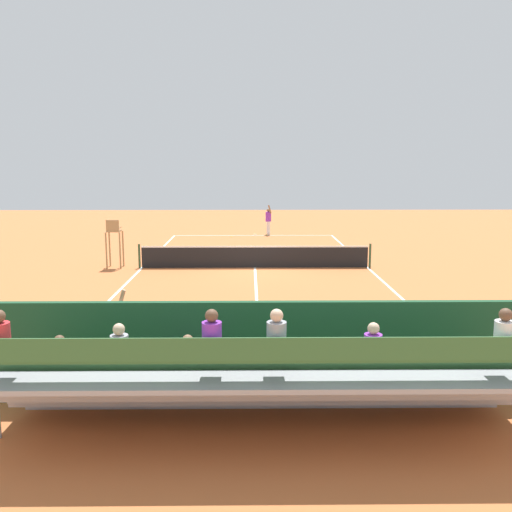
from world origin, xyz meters
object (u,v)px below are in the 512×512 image
(tennis_ball_near, at_px, (231,237))
(line_judge, at_px, (120,333))
(tennis_ball_far, at_px, (267,235))
(tennis_net, at_px, (255,257))
(umpire_chair, at_px, (114,238))
(bleacher_stand, at_px, (257,380))
(equipment_bag, at_px, (338,379))
(courtside_bench, at_px, (425,359))
(tennis_racket, at_px, (255,234))
(tennis_player, at_px, (268,219))

(tennis_ball_near, height_order, line_judge, line_judge)
(tennis_ball_near, height_order, tennis_ball_far, same)
(tennis_net, height_order, umpire_chair, umpire_chair)
(bleacher_stand, height_order, equipment_bag, bleacher_stand)
(courtside_bench, distance_m, tennis_racket, 24.95)
(bleacher_stand, relative_size, equipment_bag, 10.07)
(tennis_net, relative_size, courtside_bench, 5.72)
(tennis_player, relative_size, tennis_ball_far, 29.18)
(umpire_chair, relative_size, tennis_racket, 3.77)
(bleacher_stand, xyz_separation_m, tennis_ball_far, (-0.96, -26.34, -0.94))
(bleacher_stand, bearing_deg, courtside_bench, -149.21)
(tennis_ball_far, bearing_deg, tennis_racket, -34.61)
(tennis_net, relative_size, tennis_player, 5.35)
(umpire_chair, bearing_deg, tennis_net, 179.23)
(tennis_ball_near, bearing_deg, line_judge, 85.83)
(umpire_chair, xyz_separation_m, tennis_ball_far, (-7.05, -10.87, -1.28))
(tennis_net, relative_size, tennis_ball_near, 156.06)
(equipment_bag, relative_size, line_judge, 0.47)
(equipment_bag, bearing_deg, tennis_racket, -86.62)
(bleacher_stand, xyz_separation_m, umpire_chair, (6.09, -15.47, 0.35))
(tennis_player, bearing_deg, tennis_ball_near, 28.99)
(umpire_chair, height_order, tennis_ball_near, umpire_chair)
(tennis_net, distance_m, tennis_ball_far, 11.00)
(tennis_player, xyz_separation_m, tennis_racket, (0.84, 0.01, -1.00))
(courtside_bench, relative_size, tennis_ball_far, 27.27)
(tennis_player, distance_m, line_judge, 24.61)
(courtside_bench, relative_size, tennis_ball_near, 27.27)
(bleacher_stand, distance_m, courtside_bench, 4.16)
(umpire_chair, distance_m, equipment_bag, 15.62)
(umpire_chair, distance_m, tennis_ball_far, 13.02)
(courtside_bench, relative_size, tennis_racket, 3.17)
(equipment_bag, xyz_separation_m, line_judge, (4.63, -0.58, 0.84))
(bleacher_stand, bearing_deg, tennis_ball_far, -92.09)
(tennis_player, height_order, tennis_ball_near, tennis_player)
(tennis_racket, relative_size, line_judge, 0.29)
(tennis_net, xyz_separation_m, bleacher_stand, (0.11, 15.39, 0.47))
(tennis_racket, bearing_deg, umpire_chair, 60.88)
(tennis_player, bearing_deg, courtside_bench, 95.70)
(tennis_player, bearing_deg, tennis_net, 85.14)
(tennis_ball_near, bearing_deg, tennis_ball_far, -160.39)
(tennis_racket, xyz_separation_m, tennis_ball_far, (-0.72, 0.50, 0.02))
(courtside_bench, xyz_separation_m, line_judge, (6.48, -0.45, 0.46))
(tennis_racket, height_order, tennis_ball_far, tennis_ball_far)
(umpire_chair, xyz_separation_m, line_judge, (-3.17, 12.91, -0.30))
(equipment_bag, distance_m, tennis_ball_near, 23.75)
(courtside_bench, bearing_deg, tennis_net, -75.46)
(bleacher_stand, xyz_separation_m, tennis_player, (-1.08, -26.85, 0.05))
(bleacher_stand, bearing_deg, equipment_bag, -130.66)
(tennis_ball_far, xyz_separation_m, line_judge, (3.88, 23.78, 0.98))
(courtside_bench, bearing_deg, bleacher_stand, 30.79)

